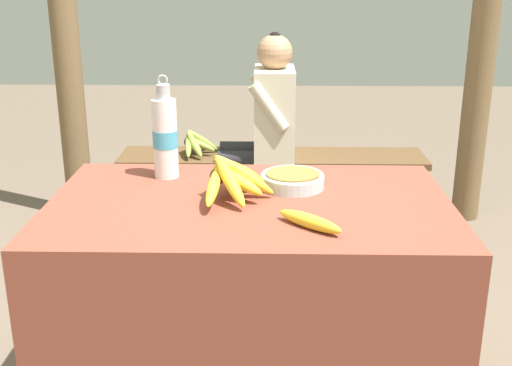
{
  "coord_description": "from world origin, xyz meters",
  "views": [
    {
      "loc": [
        0.06,
        -1.81,
        1.37
      ],
      "look_at": [
        0.02,
        0.05,
        0.74
      ],
      "focal_mm": 45.0,
      "sensor_mm": 36.0,
      "label": 1
    }
  ],
  "objects": [
    {
      "name": "banana_bunch_green",
      "position": [
        -0.33,
        1.43,
        0.5
      ],
      "size": [
        0.19,
        0.32,
        0.14
      ],
      "color": "#4C381E",
      "rests_on": "wooden_bench"
    },
    {
      "name": "banana_bunch_ripe",
      "position": [
        -0.05,
        0.03,
        0.77
      ],
      "size": [
        0.21,
        0.34,
        0.15
      ],
      "color": "#4C381E",
      "rests_on": "market_counter"
    },
    {
      "name": "serving_bowl",
      "position": [
        0.13,
        0.13,
        0.73
      ],
      "size": [
        0.2,
        0.2,
        0.05
      ],
      "color": "silver",
      "rests_on": "market_counter"
    },
    {
      "name": "water_bottle",
      "position": [
        -0.28,
        0.23,
        0.84
      ],
      "size": [
        0.08,
        0.08,
        0.34
      ],
      "color": "white",
      "rests_on": "market_counter"
    },
    {
      "name": "wooden_bench",
      "position": [
        0.07,
        1.42,
        0.37
      ],
      "size": [
        1.6,
        0.32,
        0.44
      ],
      "color": "brown",
      "rests_on": "ground_plane"
    },
    {
      "name": "seated_vendor",
      "position": [
        0.03,
        1.39,
        0.62
      ],
      "size": [
        0.4,
        0.39,
        1.07
      ],
      "rotation": [
        0.0,
        0.0,
        3.15
      ],
      "color": "#232328",
      "rests_on": "ground_plane"
    },
    {
      "name": "market_counter",
      "position": [
        0.0,
        0.0,
        0.35
      ],
      "size": [
        1.21,
        0.75,
        0.7
      ],
      "color": "brown",
      "rests_on": "ground_plane"
    },
    {
      "name": "loose_banana_front",
      "position": [
        0.17,
        -0.21,
        0.72
      ],
      "size": [
        0.18,
        0.17,
        0.04
      ],
      "rotation": [
        0.0,
        0.0,
        -0.73
      ],
      "color": "yellow",
      "rests_on": "market_counter"
    }
  ]
}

